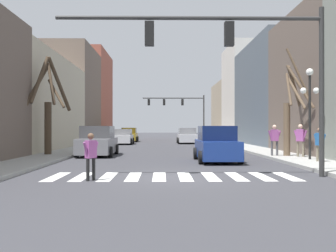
% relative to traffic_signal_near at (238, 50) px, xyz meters
% --- Properties ---
extents(ground_plane, '(240.00, 240.00, 0.00)m').
position_rel_traffic_signal_near_xyz_m(ground_plane, '(-2.30, -0.16, -4.44)').
color(ground_plane, '#38383D').
extents(building_row_left, '(6.00, 52.31, 12.01)m').
position_rel_traffic_signal_near_xyz_m(building_row_left, '(-13.15, 22.91, 0.26)').
color(building_row_left, '#66564C').
rests_on(building_row_left, ground_plane).
extents(building_row_right, '(6.00, 57.70, 12.16)m').
position_rel_traffic_signal_near_xyz_m(building_row_right, '(8.56, 21.53, 0.79)').
color(building_row_right, gray).
rests_on(building_row_right, ground_plane).
extents(crosswalk_stripes, '(8.55, 2.60, 0.01)m').
position_rel_traffic_signal_near_xyz_m(crosswalk_stripes, '(-2.30, 0.13, -4.43)').
color(crosswalk_stripes, white).
rests_on(crosswalk_stripes, ground_plane).
extents(traffic_signal_near, '(9.36, 0.28, 5.93)m').
position_rel_traffic_signal_near_xyz_m(traffic_signal_near, '(0.00, 0.00, 0.00)').
color(traffic_signal_near, '#2D2D2D').
rests_on(traffic_signal_near, ground_plane).
extents(traffic_signal_far, '(8.24, 0.28, 6.06)m').
position_rel_traffic_signal_near_xyz_m(traffic_signal_far, '(-0.19, 38.59, 0.12)').
color(traffic_signal_far, '#2D2D2D').
rests_on(traffic_signal_far, ground_plane).
extents(street_lamp_right_corner, '(0.95, 0.36, 4.51)m').
position_rel_traffic_signal_near_xyz_m(street_lamp_right_corner, '(4.68, 5.69, -1.10)').
color(street_lamp_right_corner, black).
rests_on(street_lamp_right_corner, sidewalk_right).
extents(car_at_intersection, '(2.16, 4.83, 1.82)m').
position_rel_traffic_signal_near_xyz_m(car_at_intersection, '(-6.58, 10.43, -3.59)').
color(car_at_intersection, gray).
rests_on(car_at_intersection, ground_plane).
extents(car_driving_away_lane, '(1.99, 4.41, 1.69)m').
position_rel_traffic_signal_near_xyz_m(car_driving_away_lane, '(2.07, 20.26, -3.65)').
color(car_driving_away_lane, navy).
rests_on(car_driving_away_lane, ground_plane).
extents(car_driving_toward_lane, '(2.08, 4.59, 1.80)m').
position_rel_traffic_signal_near_xyz_m(car_driving_toward_lane, '(0.11, 6.18, -3.60)').
color(car_driving_toward_lane, navy).
rests_on(car_driving_toward_lane, ground_plane).
extents(car_parked_right_mid, '(2.07, 4.37, 1.70)m').
position_rel_traffic_signal_near_xyz_m(car_parked_right_mid, '(-6.62, 34.11, -3.64)').
color(car_parked_right_mid, '#A38423').
rests_on(car_parked_right_mid, ground_plane).
extents(car_parked_left_mid, '(2.18, 4.75, 1.68)m').
position_rel_traffic_signal_near_xyz_m(car_parked_left_mid, '(0.09, 29.04, -3.65)').
color(car_parked_left_mid, silver).
rests_on(car_parked_left_mid, ground_plane).
extents(car_parked_left_near, '(2.03, 4.60, 1.56)m').
position_rel_traffic_signal_near_xyz_m(car_parked_left_near, '(-6.64, 26.91, -3.70)').
color(car_parked_left_near, silver).
rests_on(car_parked_left_near, ground_plane).
extents(pedestrian_on_left_sidewalk, '(0.40, 0.63, 1.57)m').
position_rel_traffic_signal_near_xyz_m(pedestrian_on_left_sidewalk, '(4.65, 4.41, -3.36)').
color(pedestrian_on_left_sidewalk, '#7A705B').
rests_on(pedestrian_on_left_sidewalk, sidewalk_right).
extents(pedestrian_on_right_sidewalk, '(0.74, 0.24, 1.73)m').
position_rel_traffic_signal_near_xyz_m(pedestrian_on_right_sidewalk, '(3.68, 8.32, -3.26)').
color(pedestrian_on_right_sidewalk, '#4C4C51').
rests_on(pedestrian_on_right_sidewalk, sidewalk_right).
extents(pedestrian_waiting_at_curb, '(0.44, 0.59, 1.54)m').
position_rel_traffic_signal_near_xyz_m(pedestrian_waiting_at_curb, '(-4.96, -0.87, -3.52)').
color(pedestrian_waiting_at_curb, black).
rests_on(pedestrian_waiting_at_curb, ground_plane).
extents(pedestrian_near_right_corner, '(0.61, 0.58, 1.75)m').
position_rel_traffic_signal_near_xyz_m(pedestrian_near_right_corner, '(4.83, 7.45, -3.25)').
color(pedestrian_near_right_corner, '#7A705B').
rests_on(pedestrian_near_right_corner, sidewalk_right).
extents(street_tree_right_mid, '(2.31, 3.18, 5.82)m').
position_rel_traffic_signal_near_xyz_m(street_tree_right_mid, '(-9.38, 9.57, -1.38)').
color(street_tree_right_mid, '#473828').
rests_on(street_tree_right_mid, sidewalk_left).
extents(street_tree_left_far, '(1.60, 2.96, 6.02)m').
position_rel_traffic_signal_near_xyz_m(street_tree_left_far, '(4.56, 8.19, -1.71)').
color(street_tree_left_far, brown).
rests_on(street_tree_left_far, sidewalk_right).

